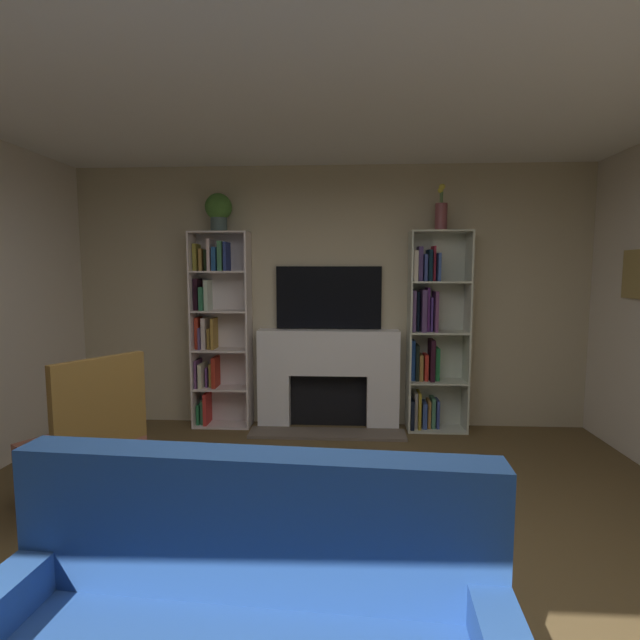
# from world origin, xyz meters

# --- Properties ---
(ground_plane) EXTENTS (6.56, 6.56, 0.00)m
(ground_plane) POSITION_xyz_m (0.00, 0.00, 0.00)
(ground_plane) COLOR brown
(wall_back_accent) EXTENTS (5.41, 0.06, 2.69)m
(wall_back_accent) POSITION_xyz_m (0.00, 2.76, 1.34)
(wall_back_accent) COLOR #BBAB8C
(wall_back_accent) RESTS_ON ground_plane
(ceiling) EXTENTS (5.41, 5.59, 0.06)m
(ceiling) POSITION_xyz_m (0.00, 0.00, 2.72)
(ceiling) COLOR white
(ceiling) RESTS_ON wall_back_accent
(fireplace) EXTENTS (1.55, 0.53, 1.02)m
(fireplace) POSITION_xyz_m (0.00, 2.61, 0.54)
(fireplace) COLOR white
(fireplace) RESTS_ON ground_plane
(tv) EXTENTS (1.08, 0.06, 0.64)m
(tv) POSITION_xyz_m (0.00, 2.70, 1.35)
(tv) COLOR black
(tv) RESTS_ON fireplace
(bookshelf_left) EXTENTS (0.59, 0.28, 2.01)m
(bookshelf_left) POSITION_xyz_m (-1.17, 2.63, 1.05)
(bookshelf_left) COLOR silver
(bookshelf_left) RESTS_ON ground_plane
(bookshelf_right) EXTENTS (0.59, 0.30, 2.01)m
(bookshelf_right) POSITION_xyz_m (1.04, 2.62, 0.97)
(bookshelf_right) COLOR beige
(bookshelf_right) RESTS_ON ground_plane
(potted_plant) EXTENTS (0.27, 0.27, 0.38)m
(potted_plant) POSITION_xyz_m (-1.11, 2.58, 2.23)
(potted_plant) COLOR #435757
(potted_plant) RESTS_ON bookshelf_left
(vase_with_flowers) EXTENTS (0.12, 0.12, 0.45)m
(vase_with_flowers) POSITION_xyz_m (1.10, 2.58, 2.18)
(vase_with_flowers) COLOR brown
(vase_with_flowers) RESTS_ON bookshelf_right
(armchair) EXTENTS (0.82, 0.83, 1.07)m
(armchair) POSITION_xyz_m (-1.53, 0.76, 0.53)
(armchair) COLOR brown
(armchair) RESTS_ON ground_plane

